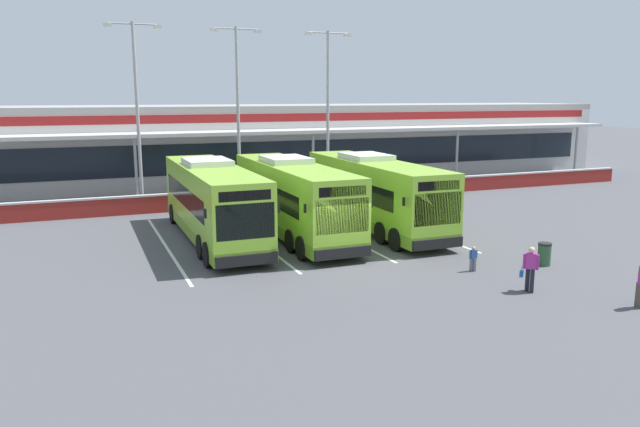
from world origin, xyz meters
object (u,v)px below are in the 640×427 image
at_px(coach_bus_leftmost, 213,203).
at_px(lamp_post_west, 137,104).
at_px(coach_bus_centre, 374,194).
at_px(lamp_post_centre, 238,103).
at_px(pedestrian_child, 473,258).
at_px(lamp_post_east, 328,103).
at_px(litter_bin, 544,254).
at_px(pedestrian_with_handbag, 530,268).
at_px(coach_bus_left_centre, 293,199).

height_order(coach_bus_leftmost, lamp_post_west, lamp_post_west).
relative_size(coach_bus_centre, lamp_post_centre, 1.11).
bearing_deg(pedestrian_child, lamp_post_centre, 102.46).
bearing_deg(lamp_post_centre, lamp_post_east, 1.47).
xyz_separation_m(coach_bus_centre, pedestrian_child, (-0.01, -8.58, -1.24)).
bearing_deg(coach_bus_leftmost, litter_bin, -39.59).
bearing_deg(lamp_post_east, coach_bus_centre, -100.45).
bearing_deg(pedestrian_child, pedestrian_with_handbag, -83.99).
relative_size(lamp_post_east, litter_bin, 11.83).
xyz_separation_m(pedestrian_child, lamp_post_centre, (-4.27, 19.30, 5.75)).
distance_m(pedestrian_with_handbag, pedestrian_child, 2.87).
bearing_deg(coach_bus_centre, coach_bus_left_centre, 178.66).
xyz_separation_m(coach_bus_leftmost, coach_bus_left_centre, (3.87, -0.42, 0.00)).
xyz_separation_m(coach_bus_centre, litter_bin, (3.19, -8.95, -1.32)).
xyz_separation_m(coach_bus_left_centre, lamp_post_east, (6.41, 10.78, 4.50)).
relative_size(pedestrian_with_handbag, lamp_post_west, 0.15).
height_order(lamp_post_east, litter_bin, lamp_post_east).
xyz_separation_m(coach_bus_centre, lamp_post_west, (-10.50, 10.37, 4.50)).
height_order(coach_bus_centre, lamp_post_west, lamp_post_west).
relative_size(coach_bus_leftmost, pedestrian_child, 12.11).
bearing_deg(coach_bus_leftmost, lamp_post_west, 102.74).
xyz_separation_m(pedestrian_child, lamp_post_west, (-10.49, 18.95, 5.75)).
height_order(coach_bus_leftmost, pedestrian_with_handbag, coach_bus_leftmost).
relative_size(coach_bus_left_centre, pedestrian_with_handbag, 7.51).
relative_size(coach_bus_centre, pedestrian_child, 12.11).
height_order(pedestrian_child, lamp_post_east, lamp_post_east).
relative_size(coach_bus_centre, litter_bin, 13.08).
xyz_separation_m(coach_bus_centre, lamp_post_east, (2.01, 10.88, 4.50)).
bearing_deg(coach_bus_centre, lamp_post_centre, 111.75).
bearing_deg(coach_bus_centre, litter_bin, -70.39).
bearing_deg(lamp_post_centre, litter_bin, -69.22).
height_order(coach_bus_leftmost, lamp_post_east, lamp_post_east).
bearing_deg(lamp_post_west, lamp_post_centre, 3.18).
distance_m(coach_bus_left_centre, coach_bus_centre, 4.40).
distance_m(coach_bus_left_centre, litter_bin, 11.89).
relative_size(coach_bus_leftmost, lamp_post_centre, 1.11).
distance_m(lamp_post_centre, litter_bin, 21.83).
xyz_separation_m(coach_bus_leftmost, litter_bin, (11.46, -9.48, -1.32)).
bearing_deg(lamp_post_east, pedestrian_with_handbag, -94.41).
bearing_deg(lamp_post_centre, lamp_post_west, -176.82).
relative_size(coach_bus_left_centre, litter_bin, 13.08).
distance_m(pedestrian_with_handbag, litter_bin, 3.83).
bearing_deg(coach_bus_left_centre, lamp_post_east, 59.26).
distance_m(coach_bus_leftmost, lamp_post_west, 11.05).
bearing_deg(pedestrian_with_handbag, pedestrian_child, 96.01).
distance_m(lamp_post_east, litter_bin, 20.70).
height_order(coach_bus_leftmost, litter_bin, coach_bus_leftmost).
bearing_deg(pedestrian_with_handbag, coach_bus_leftmost, 125.62).
distance_m(lamp_post_centre, lamp_post_east, 6.29).
distance_m(coach_bus_centre, pedestrian_with_handbag, 11.46).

